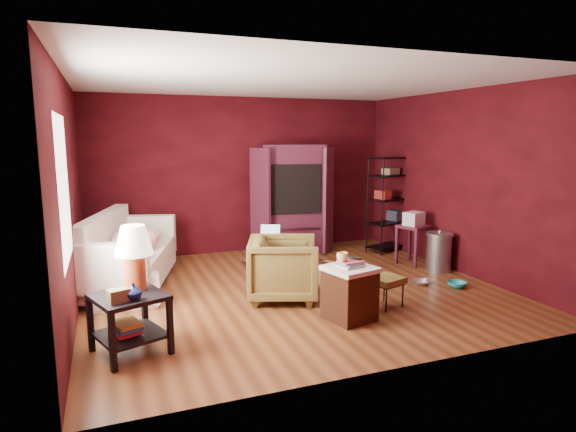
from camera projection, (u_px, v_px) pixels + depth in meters
name	position (u px, v px, depth m)	size (l,w,h in m)	color
room	(291.00, 189.00, 6.43)	(5.54, 5.04, 2.84)	brown
sofa	(130.00, 259.00, 6.74)	(2.07, 0.60, 0.81)	white
armchair	(283.00, 265.00, 6.23)	(0.87, 0.81, 0.89)	black
pet_bowl_steel	(422.00, 276.00, 6.86)	(0.26, 0.06, 0.26)	silver
pet_bowl_turquoise	(457.00, 278.00, 6.74)	(0.26, 0.08, 0.26)	teal
vase	(134.00, 292.00, 4.45)	(0.15, 0.16, 0.15)	#0D1541
mug	(342.00, 256.00, 5.43)	(0.13, 0.10, 0.13)	#FFDB7C
side_table	(132.00, 277.00, 4.68)	(0.80, 0.80, 1.24)	black
sofa_cushions	(127.00, 254.00, 6.74)	(1.49, 2.42, 0.95)	white
hamper	(350.00, 292.00, 5.53)	(0.62, 0.62, 0.72)	#431D0F
footstool	(386.00, 281.00, 5.94)	(0.47, 0.47, 0.39)	black
rug_round	(314.00, 272.00, 7.51)	(1.81, 1.81, 0.01)	beige
rug_oriental	(286.00, 263.00, 8.00)	(1.35, 0.98, 0.01)	#4C1A14
laptop_desk	(270.00, 243.00, 7.58)	(0.69, 0.61, 0.71)	#A68E4C
tv_armoire	(292.00, 197.00, 8.71)	(1.53, 0.95, 1.96)	#59192F
wire_shelving	(390.00, 200.00, 8.82)	(0.92, 0.62, 1.74)	black
small_stand	(414.00, 225.00, 7.91)	(0.56, 0.56, 0.87)	#59192F
trash_can	(439.00, 252.00, 7.56)	(0.44, 0.44, 0.65)	#96989D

